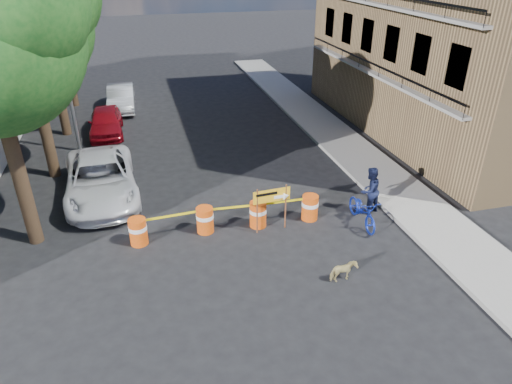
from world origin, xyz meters
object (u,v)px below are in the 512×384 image
detour_sign (276,199)px  dog (343,272)px  barrel_far_right (310,207)px  barrel_mid_left (205,219)px  barrel_mid_right (258,214)px  bicycle (364,198)px  sedan_silver (121,98)px  suv_white (101,179)px  pedestrian (370,191)px  sedan_red (106,122)px  barrel_far_left (138,231)px

detour_sign → dog: (1.06, -3.07, -0.86)m
detour_sign → barrel_far_right: bearing=10.2°
barrel_mid_left → barrel_far_right: bearing=-1.8°
barrel_mid_right → bicycle: size_ratio=0.45×
sedan_silver → bicycle: bearing=-61.3°
barrel_mid_left → barrel_far_right: 3.64m
sedan_silver → barrel_far_right: bearing=-65.3°
dog → sedan_silver: size_ratio=0.18×
bicycle → suv_white: bicycle is taller
pedestrian → sedan_red: size_ratio=0.44×
barrel_far_right → sedan_red: (-7.00, 10.39, 0.20)m
barrel_far_left → suv_white: bearing=108.7°
barrel_far_left → sedan_silver: bearing=91.8°
barrel_far_left → sedan_red: 10.50m
dog → suv_white: size_ratio=0.14×
suv_white → sedan_red: 6.86m
dog → sedan_red: sedan_red is taller
sedan_silver → barrel_mid_right: bearing=-71.7°
pedestrian → sedan_red: pedestrian is taller
detour_sign → dog: detour_sign is taller
dog → sedan_red: (-6.72, 13.81, 0.35)m
pedestrian → bicycle: 0.88m
barrel_mid_left → sedan_red: size_ratio=0.23×
detour_sign → bicycle: 2.99m
barrel_far_right → detour_sign: 1.57m
detour_sign → sedan_red: detour_sign is taller
bicycle → barrel_mid_left: bearing=172.3°
barrel_far_right → bicycle: (1.61, -0.76, 0.52)m
barrel_far_right → detour_sign: (-1.35, -0.36, 0.71)m
detour_sign → suv_white: detour_sign is taller
barrel_mid_right → dog: barrel_mid_right is taller
barrel_mid_right → suv_white: 6.24m
barrel_mid_right → barrel_far_right: same height
suv_white → sedan_red: (0.00, 6.86, -0.09)m
barrel_mid_left → pedestrian: 5.83m
pedestrian → suv_white: size_ratio=0.32×
barrel_mid_left → pedestrian: bearing=-2.0°
barrel_mid_right → dog: (1.57, -3.44, -0.15)m
dog → sedan_silver: (-5.96, 17.90, 0.37)m
suv_white → barrel_far_right: bearing=-30.4°
barrel_mid_right → dog: 3.78m
detour_sign → suv_white: bearing=141.0°
pedestrian → sedan_red: 13.93m
barrel_mid_right → bicycle: bearing=-12.6°
suv_white → sedan_red: size_ratio=1.39×
suv_white → barrel_far_left: bearing=-75.0°
detour_sign → suv_white: (-5.65, 3.88, -0.42)m
barrel_far_left → pedestrian: size_ratio=0.52×
bicycle → pedestrian: bearing=51.6°
barrel_far_right → detour_sign: bearing=-165.2°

